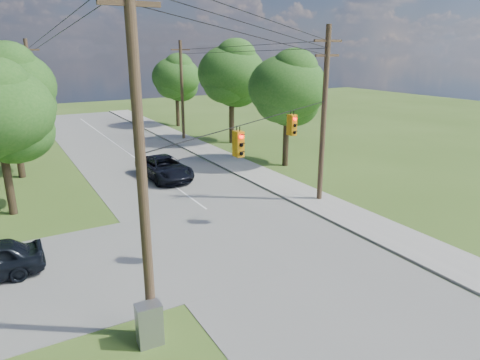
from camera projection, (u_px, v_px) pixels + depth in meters
ground at (273, 302)px, 16.16m from camera, size 140.00×140.00×0.00m
main_road at (250, 241)px, 21.26m from camera, size 10.00×100.00×0.03m
sidewalk_east at (350, 215)px, 24.43m from camera, size 2.60×100.00×0.12m
pole_sw at (140, 153)px, 12.48m from camera, size 2.00×0.32×12.00m
pole_ne at (324, 114)px, 25.43m from camera, size 2.00×0.32×10.50m
pole_north_e at (182, 90)px, 43.77m from camera, size 2.00×0.32×10.00m
pole_north_w at (33, 97)px, 37.15m from camera, size 2.00×0.32×10.00m
power_lines at (183, 49)px, 23.77m from camera, size 13.93×29.62×4.93m
traffic_signals at (268, 133)px, 19.44m from camera, size 4.91×3.27×1.05m
tree_w_mid at (9, 87)px, 29.97m from camera, size 6.40×6.40×9.22m
tree_e_near at (287, 88)px, 33.31m from camera, size 6.20×6.20×8.81m
tree_e_mid at (231, 73)px, 41.65m from camera, size 6.60×6.60×9.64m
tree_e_far at (176, 77)px, 51.41m from camera, size 5.80×5.80×8.32m
car_main_north at (164, 168)px, 31.29m from camera, size 3.00×5.98×1.62m
control_cabinet at (149, 324)px, 13.67m from camera, size 0.82×0.62×1.43m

